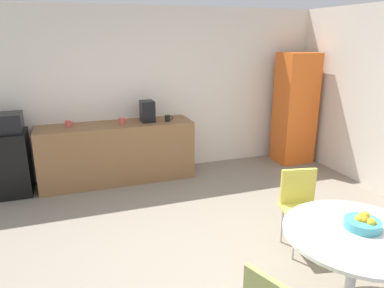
{
  "coord_description": "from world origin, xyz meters",
  "views": [
    {
      "loc": [
        -1.15,
        -2.62,
        2.17
      ],
      "look_at": [
        0.17,
        1.15,
        0.95
      ],
      "focal_mm": 33.49,
      "sensor_mm": 36.0,
      "label": 1
    }
  ],
  "objects_px": {
    "mini_fridge": "(9,164)",
    "mug_red": "(122,121)",
    "chair_yellow": "(301,200)",
    "locker_cabinet": "(295,109)",
    "microwave": "(3,123)",
    "fruit_bowl": "(363,223)",
    "mug_green": "(168,118)",
    "round_table": "(356,247)",
    "mug_white": "(68,124)",
    "coffee_maker": "(147,111)"
  },
  "relations": [
    {
      "from": "microwave",
      "to": "mug_green",
      "type": "xyz_separation_m",
      "value": [
        2.28,
        -0.09,
        -0.08
      ]
    },
    {
      "from": "microwave",
      "to": "chair_yellow",
      "type": "bearing_deg",
      "value": -38.7
    },
    {
      "from": "round_table",
      "to": "mug_green",
      "type": "xyz_separation_m",
      "value": [
        -0.58,
        3.32,
        0.36
      ]
    },
    {
      "from": "mug_white",
      "to": "mini_fridge",
      "type": "bearing_deg",
      "value": -178.0
    },
    {
      "from": "fruit_bowl",
      "to": "mug_green",
      "type": "xyz_separation_m",
      "value": [
        -0.66,
        3.28,
        0.18
      ]
    },
    {
      "from": "mug_white",
      "to": "mug_green",
      "type": "relative_size",
      "value": 1.0
    },
    {
      "from": "round_table",
      "to": "mug_red",
      "type": "bearing_deg",
      "value": 110.88
    },
    {
      "from": "mug_red",
      "to": "chair_yellow",
      "type": "bearing_deg",
      "value": -58.42
    },
    {
      "from": "round_table",
      "to": "chair_yellow",
      "type": "height_order",
      "value": "chair_yellow"
    },
    {
      "from": "round_table",
      "to": "mug_green",
      "type": "distance_m",
      "value": 3.39
    },
    {
      "from": "mini_fridge",
      "to": "mug_white",
      "type": "relative_size",
      "value": 6.98
    },
    {
      "from": "locker_cabinet",
      "to": "mug_white",
      "type": "xyz_separation_m",
      "value": [
        -3.73,
        0.13,
        0.0
      ]
    },
    {
      "from": "mini_fridge",
      "to": "mug_red",
      "type": "xyz_separation_m",
      "value": [
        1.58,
        -0.06,
        0.5
      ]
    },
    {
      "from": "fruit_bowl",
      "to": "coffee_maker",
      "type": "distance_m",
      "value": 3.51
    },
    {
      "from": "fruit_bowl",
      "to": "round_table",
      "type": "bearing_deg",
      "value": -153.43
    },
    {
      "from": "microwave",
      "to": "locker_cabinet",
      "type": "relative_size",
      "value": 0.25
    },
    {
      "from": "mini_fridge",
      "to": "microwave",
      "type": "bearing_deg",
      "value": 0.0
    },
    {
      "from": "mini_fridge",
      "to": "fruit_bowl",
      "type": "distance_m",
      "value": 4.48
    },
    {
      "from": "chair_yellow",
      "to": "mug_red",
      "type": "distance_m",
      "value": 2.84
    },
    {
      "from": "mug_green",
      "to": "coffee_maker",
      "type": "bearing_deg",
      "value": 163.61
    },
    {
      "from": "locker_cabinet",
      "to": "mug_white",
      "type": "distance_m",
      "value": 3.73
    },
    {
      "from": "chair_yellow",
      "to": "mug_green",
      "type": "xyz_separation_m",
      "value": [
        -0.77,
        2.36,
        0.43
      ]
    },
    {
      "from": "mug_white",
      "to": "mug_green",
      "type": "height_order",
      "value": "same"
    },
    {
      "from": "mug_green",
      "to": "coffee_maker",
      "type": "relative_size",
      "value": 0.4
    },
    {
      "from": "mini_fridge",
      "to": "coffee_maker",
      "type": "height_order",
      "value": "coffee_maker"
    },
    {
      "from": "microwave",
      "to": "mug_red",
      "type": "bearing_deg",
      "value": -2.02
    },
    {
      "from": "microwave",
      "to": "mug_white",
      "type": "xyz_separation_m",
      "value": [
        0.83,
        0.03,
        -0.08
      ]
    },
    {
      "from": "microwave",
      "to": "locker_cabinet",
      "type": "distance_m",
      "value": 4.56
    },
    {
      "from": "locker_cabinet",
      "to": "fruit_bowl",
      "type": "relative_size",
      "value": 6.78
    },
    {
      "from": "mug_green",
      "to": "mug_red",
      "type": "xyz_separation_m",
      "value": [
        -0.7,
        0.03,
        0.0
      ]
    },
    {
      "from": "fruit_bowl",
      "to": "mug_green",
      "type": "bearing_deg",
      "value": 101.4
    },
    {
      "from": "coffee_maker",
      "to": "mug_white",
      "type": "bearing_deg",
      "value": 178.56
    },
    {
      "from": "mug_green",
      "to": "locker_cabinet",
      "type": "bearing_deg",
      "value": -0.33
    },
    {
      "from": "mini_fridge",
      "to": "round_table",
      "type": "bearing_deg",
      "value": -49.97
    },
    {
      "from": "fruit_bowl",
      "to": "mug_white",
      "type": "relative_size",
      "value": 2.16
    },
    {
      "from": "round_table",
      "to": "fruit_bowl",
      "type": "relative_size",
      "value": 4.03
    },
    {
      "from": "round_table",
      "to": "mug_white",
      "type": "bearing_deg",
      "value": 120.59
    },
    {
      "from": "locker_cabinet",
      "to": "microwave",
      "type": "bearing_deg",
      "value": 178.74
    },
    {
      "from": "chair_yellow",
      "to": "microwave",
      "type": "bearing_deg",
      "value": 141.3
    },
    {
      "from": "microwave",
      "to": "mug_white",
      "type": "relative_size",
      "value": 3.72
    },
    {
      "from": "locker_cabinet",
      "to": "round_table",
      "type": "bearing_deg",
      "value": -117.25
    },
    {
      "from": "mini_fridge",
      "to": "chair_yellow",
      "type": "distance_m",
      "value": 3.91
    },
    {
      "from": "microwave",
      "to": "mini_fridge",
      "type": "bearing_deg",
      "value": 0.0
    },
    {
      "from": "mug_green",
      "to": "mug_red",
      "type": "relative_size",
      "value": 1.0
    },
    {
      "from": "round_table",
      "to": "fruit_bowl",
      "type": "xyz_separation_m",
      "value": [
        0.08,
        0.04,
        0.17
      ]
    },
    {
      "from": "mini_fridge",
      "to": "coffee_maker",
      "type": "relative_size",
      "value": 2.82
    },
    {
      "from": "microwave",
      "to": "round_table",
      "type": "height_order",
      "value": "microwave"
    },
    {
      "from": "microwave",
      "to": "mug_green",
      "type": "distance_m",
      "value": 2.28
    },
    {
      "from": "mini_fridge",
      "to": "coffee_maker",
      "type": "bearing_deg",
      "value": 0.0
    },
    {
      "from": "microwave",
      "to": "locker_cabinet",
      "type": "xyz_separation_m",
      "value": [
        4.56,
        -0.1,
        -0.08
      ]
    }
  ]
}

